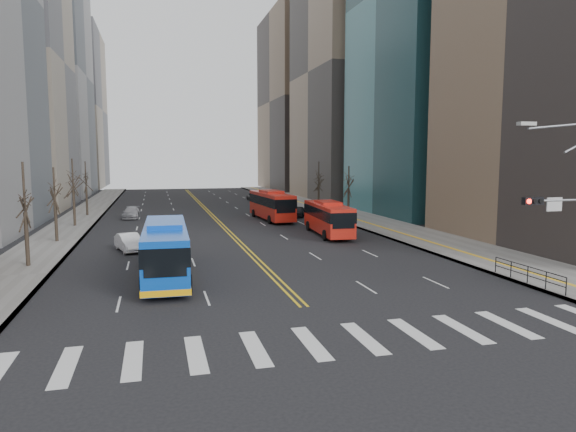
# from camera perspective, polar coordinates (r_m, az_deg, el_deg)

# --- Properties ---
(ground) EXTENTS (220.00, 220.00, 0.00)m
(ground) POSITION_cam_1_polar(r_m,az_deg,el_deg) (22.30, 5.57, -13.60)
(ground) COLOR black
(sidewalk_right) EXTENTS (7.00, 130.00, 0.15)m
(sidewalk_right) POSITION_cam_1_polar(r_m,az_deg,el_deg) (69.64, 6.36, 0.21)
(sidewalk_right) COLOR slate
(sidewalk_right) RESTS_ON ground
(sidewalk_left) EXTENTS (5.00, 130.00, 0.15)m
(sidewalk_left) POSITION_cam_1_polar(r_m,az_deg,el_deg) (65.73, -22.54, -0.62)
(sidewalk_left) COLOR slate
(sidewalk_left) RESTS_ON ground
(crosswalk) EXTENTS (26.70, 4.00, 0.01)m
(crosswalk) POSITION_cam_1_polar(r_m,az_deg,el_deg) (22.29, 5.57, -13.59)
(crosswalk) COLOR silver
(crosswalk) RESTS_ON ground
(centerline) EXTENTS (0.55, 100.00, 0.01)m
(centerline) POSITION_cam_1_polar(r_m,az_deg,el_deg) (75.38, -8.96, 0.60)
(centerline) COLOR gold
(centerline) RESTS_ON ground
(office_towers) EXTENTS (83.00, 134.00, 58.00)m
(office_towers) POSITION_cam_1_polar(r_m,az_deg,el_deg) (89.94, -10.04, 16.83)
(office_towers) COLOR gray
(office_towers) RESTS_ON ground
(pedestrian_railing) EXTENTS (0.06, 6.06, 1.02)m
(pedestrian_railing) POSITION_cam_1_polar(r_m,az_deg,el_deg) (34.20, 25.09, -5.64)
(pedestrian_railing) COLOR black
(pedestrian_railing) RESTS_ON sidewalk_right
(street_trees) EXTENTS (35.20, 47.20, 7.60)m
(street_trees) POSITION_cam_1_polar(r_m,az_deg,el_deg) (54.26, -14.47, 3.36)
(street_trees) COLOR black
(street_trees) RESTS_ON ground
(blue_bus) EXTENTS (3.11, 12.57, 3.63)m
(blue_bus) POSITION_cam_1_polar(r_m,az_deg,el_deg) (33.79, -13.45, -3.47)
(blue_bus) COLOR blue
(blue_bus) RESTS_ON ground
(red_bus_near) EXTENTS (3.21, 10.75, 3.38)m
(red_bus_near) POSITION_cam_1_polar(r_m,az_deg,el_deg) (51.00, 4.46, -0.01)
(red_bus_near) COLOR red
(red_bus_near) RESTS_ON ground
(red_bus_far) EXTENTS (3.46, 11.70, 3.65)m
(red_bus_far) POSITION_cam_1_polar(r_m,az_deg,el_deg) (63.21, -1.85, 1.40)
(red_bus_far) COLOR red
(red_bus_far) RESTS_ON ground
(car_white) EXTENTS (2.68, 4.62, 1.44)m
(car_white) POSITION_cam_1_polar(r_m,az_deg,el_deg) (44.23, -17.24, -2.81)
(car_white) COLOR white
(car_white) RESTS_ON ground
(car_dark_mid) EXTENTS (3.13, 4.36, 1.38)m
(car_dark_mid) POSITION_cam_1_polar(r_m,az_deg,el_deg) (66.43, 1.14, 0.48)
(car_dark_mid) COLOR black
(car_dark_mid) RESTS_ON ground
(car_silver) EXTENTS (2.24, 4.95, 1.41)m
(car_silver) POSITION_cam_1_polar(r_m,az_deg,el_deg) (67.90, -17.01, 0.34)
(car_silver) COLOR gray
(car_silver) RESTS_ON ground
(car_dark_far) EXTENTS (2.15, 4.49, 1.24)m
(car_dark_far) POSITION_cam_1_polar(r_m,az_deg,el_deg) (92.57, -3.82, 2.13)
(car_dark_far) COLOR black
(car_dark_far) RESTS_ON ground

